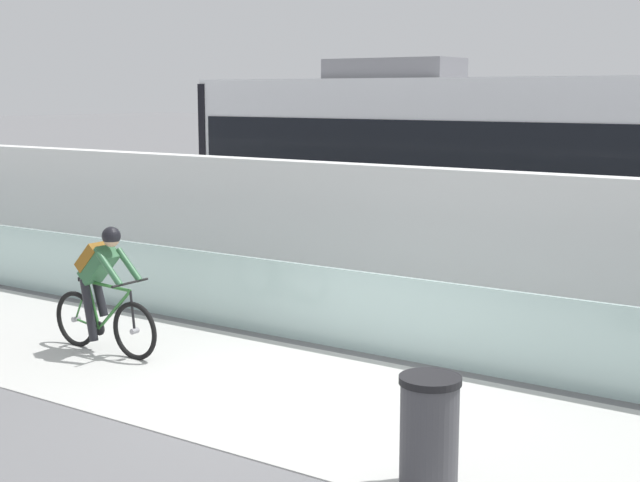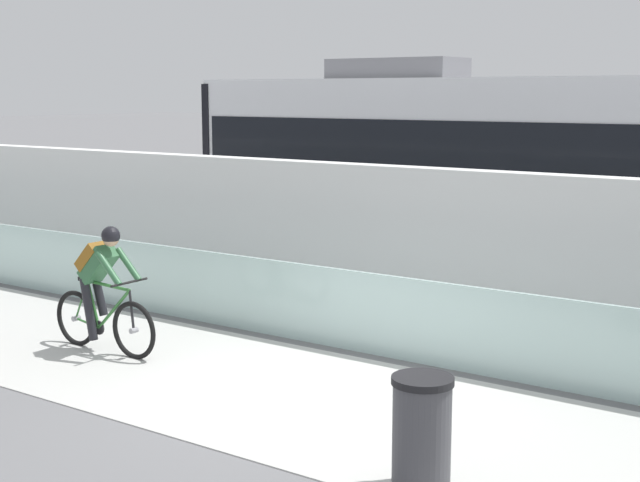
# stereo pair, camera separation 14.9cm
# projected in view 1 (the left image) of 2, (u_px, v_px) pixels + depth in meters

# --- Properties ---
(ground_plane) EXTENTS (200.00, 200.00, 0.00)m
(ground_plane) POSITION_uv_depth(u_px,v_px,m) (299.00, 397.00, 9.69)
(ground_plane) COLOR slate
(bike_path_deck) EXTENTS (32.00, 3.20, 0.01)m
(bike_path_deck) POSITION_uv_depth(u_px,v_px,m) (299.00, 397.00, 9.69)
(bike_path_deck) COLOR beige
(bike_path_deck) RESTS_ON ground
(glass_parapet) EXTENTS (32.00, 0.05, 1.02)m
(glass_parapet) POSITION_uv_depth(u_px,v_px,m) (386.00, 316.00, 11.11)
(glass_parapet) COLOR silver
(glass_parapet) RESTS_ON ground
(concrete_barrier_wall) EXTENTS (32.00, 0.36, 2.19)m
(concrete_barrier_wall) POSITION_uv_depth(u_px,v_px,m) (452.00, 248.00, 12.49)
(concrete_barrier_wall) COLOR white
(concrete_barrier_wall) RESTS_ON ground
(tram_rail_near) EXTENTS (32.00, 0.08, 0.01)m
(tram_rail_near) POSITION_uv_depth(u_px,v_px,m) (519.00, 293.00, 14.69)
(tram_rail_near) COLOR #595654
(tram_rail_near) RESTS_ON ground
(tram_rail_far) EXTENTS (32.00, 0.08, 0.01)m
(tram_rail_far) POSITION_uv_depth(u_px,v_px,m) (550.00, 278.00, 15.86)
(tram_rail_far) COLOR #595654
(tram_rail_far) RESTS_ON ground
(tram) EXTENTS (11.06, 2.54, 3.81)m
(tram) POSITION_uv_depth(u_px,v_px,m) (493.00, 171.00, 15.43)
(tram) COLOR silver
(tram) RESTS_ON ground
(cyclist_on_bike) EXTENTS (1.77, 0.58, 1.61)m
(cyclist_on_bike) POSITION_uv_depth(u_px,v_px,m) (103.00, 290.00, 11.21)
(cyclist_on_bike) COLOR black
(cyclist_on_bike) RESTS_ON ground
(trash_bin) EXTENTS (0.51, 0.51, 0.96)m
(trash_bin) POSITION_uv_depth(u_px,v_px,m) (429.00, 433.00, 7.36)
(trash_bin) COLOR #47474C
(trash_bin) RESTS_ON ground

